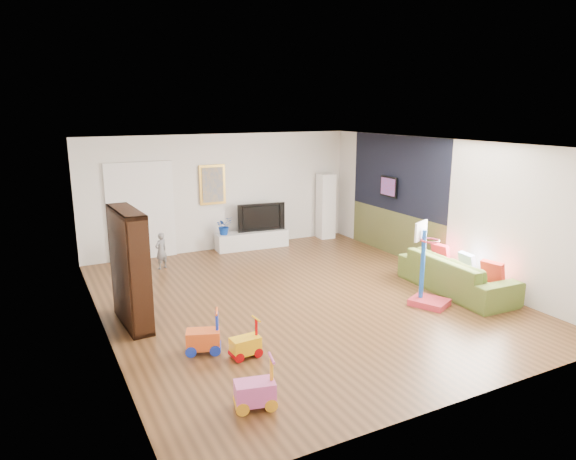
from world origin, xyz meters
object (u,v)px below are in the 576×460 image
sofa (456,274)px  basketball_hoop (432,265)px  bookshelf (130,268)px  media_console (252,240)px

sofa → basketball_hoop: (-0.89, -0.30, 0.39)m
sofa → basketball_hoop: basketball_hoop is taller
sofa → basketball_hoop: 1.02m
bookshelf → sofa: bearing=-15.8°
basketball_hoop → bookshelf: bearing=136.7°
media_console → bookshelf: (-3.41, -3.23, 0.70)m
bookshelf → basketball_hoop: size_ratio=1.26×
media_console → sofa: (2.11, -4.47, 0.13)m
media_console → bookshelf: 4.75m
bookshelf → basketball_hoop: bookshelf is taller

